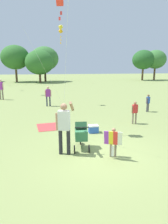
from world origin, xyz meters
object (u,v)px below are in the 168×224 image
at_px(kite_orange_delta, 60,30).
at_px(person_back_turned, 135,111).
at_px(child_with_butterfly_kite, 113,140).
at_px(cooler_box, 93,129).
at_px(person_adult_flyer, 64,124).
at_px(picnic_blanket, 52,127).
at_px(person_couple_left, 148,102).
at_px(stroller, 81,133).
at_px(person_kid_running, 48,95).
at_px(person_red_shirt, 1,88).

distance_m(kite_orange_delta, person_back_turned, 8.41).
bearing_deg(child_with_butterfly_kite, cooler_box, 93.11).
height_order(child_with_butterfly_kite, kite_orange_delta, kite_orange_delta).
relative_size(person_adult_flyer, picnic_blanket, 1.35).
distance_m(person_couple_left, cooler_box, 5.66).
relative_size(stroller, person_kid_running, 0.75).
height_order(person_adult_flyer, kite_orange_delta, kite_orange_delta).
bearing_deg(stroller, kite_orange_delta, 91.74).
bearing_deg(stroller, cooler_box, 64.46).
xyz_separation_m(kite_orange_delta, picnic_blanket, (-0.82, -5.88, -5.45)).
bearing_deg(person_kid_running, stroller, -80.92).
bearing_deg(person_red_shirt, child_with_butterfly_kite, -63.16).
bearing_deg(person_adult_flyer, kite_orange_delta, 87.71).
relative_size(person_adult_flyer, cooler_box, 4.20).
bearing_deg(person_back_turned, cooler_box, -156.04).
bearing_deg(child_with_butterfly_kite, person_back_turned, 58.39).
height_order(person_red_shirt, picnic_blanket, person_red_shirt).
xyz_separation_m(person_back_turned, cooler_box, (-2.40, -1.07, -0.53)).
height_order(person_adult_flyer, stroller, person_adult_flyer).
bearing_deg(person_adult_flyer, stroller, 32.97).
xyz_separation_m(kite_orange_delta, person_couple_left, (5.43, -3.49, -4.78)).
bearing_deg(child_with_butterfly_kite, person_couple_left, 55.73).
distance_m(person_adult_flyer, person_red_shirt, 13.05).
bearing_deg(person_adult_flyer, child_with_butterfly_kite, -17.52).
relative_size(kite_orange_delta, picnic_blanket, 4.17).
bearing_deg(person_couple_left, person_adult_flyer, -135.56).
bearing_deg(picnic_blanket, person_red_shirt, 116.25).
distance_m(person_couple_left, person_kid_running, 7.10).
relative_size(stroller, person_back_turned, 0.92).
distance_m(kite_orange_delta, cooler_box, 8.90).
bearing_deg(person_back_turned, child_with_butterfly_kite, -121.61).
bearing_deg(stroller, person_adult_flyer, -147.03).
xyz_separation_m(person_couple_left, person_back_turned, (-1.96, -2.52, 0.02)).
xyz_separation_m(person_couple_left, person_kid_running, (-6.48, 2.90, 0.19)).
bearing_deg(child_with_butterfly_kite, person_adult_flyer, 162.48).
bearing_deg(kite_orange_delta, picnic_blanket, -97.90).
xyz_separation_m(stroller, person_back_turned, (3.21, 2.76, 0.10)).
xyz_separation_m(stroller, person_couple_left, (5.17, 5.28, 0.07)).
height_order(person_couple_left, person_back_turned, person_back_turned).
xyz_separation_m(person_red_shirt, picnic_blanket, (4.36, -8.84, -1.05)).
bearing_deg(person_red_shirt, person_back_turned, -46.00).
bearing_deg(person_couple_left, person_kid_running, 155.86).
bearing_deg(child_with_butterfly_kite, picnic_blanket, 118.18).
bearing_deg(child_with_butterfly_kite, person_red_shirt, 116.84).
distance_m(child_with_butterfly_kite, kite_orange_delta, 10.89).
relative_size(kite_orange_delta, person_couple_left, 5.05).
relative_size(person_adult_flyer, person_kid_running, 1.28).
xyz_separation_m(person_kid_running, picnic_blanket, (0.22, -5.29, -0.86)).
bearing_deg(cooler_box, person_red_shirt, 121.94).
height_order(person_couple_left, person_kid_running, person_kid_running).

